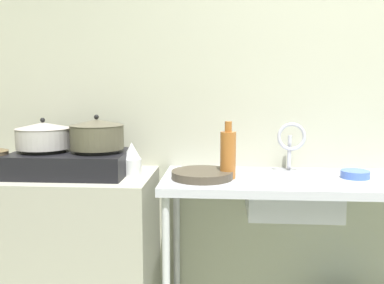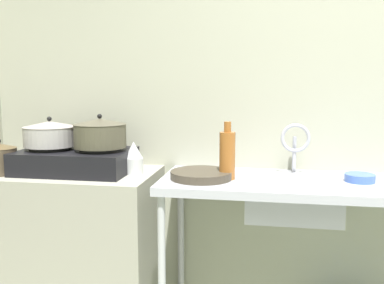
{
  "view_description": "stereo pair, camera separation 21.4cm",
  "coord_description": "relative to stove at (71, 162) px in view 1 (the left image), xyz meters",
  "views": [
    {
      "loc": [
        -0.88,
        -0.91,
        1.36
      ],
      "look_at": [
        -1.04,
        1.2,
        1.07
      ],
      "focal_mm": 41.25,
      "sensor_mm": 36.0,
      "label": 1
    },
    {
      "loc": [
        -0.67,
        -0.88,
        1.36
      ],
      "look_at": [
        -1.04,
        1.2,
        1.07
      ],
      "focal_mm": 41.25,
      "sensor_mm": 36.0,
      "label": 2
    }
  ],
  "objects": [
    {
      "name": "faucet",
      "position": [
        1.1,
        0.15,
        0.11
      ],
      "size": [
        0.15,
        0.08,
        0.26
      ],
      "color": "#A9AAB7",
      "rests_on": "counter_sink"
    },
    {
      "name": "stove",
      "position": [
        0.0,
        0.0,
        0.0
      ],
      "size": [
        0.57,
        0.37,
        0.13
      ],
      "color": "black",
      "rests_on": "counter_concrete"
    },
    {
      "name": "counter_concrete",
      "position": [
        -0.05,
        0.0,
        -0.51
      ],
      "size": [
        0.9,
        0.52,
        0.9
      ],
      "primitive_type": "cube",
      "color": "gray",
      "rests_on": "ground"
    },
    {
      "name": "pot_on_left_burner",
      "position": [
        -0.14,
        -0.0,
        0.14
      ],
      "size": [
        0.27,
        0.27,
        0.15
      ],
      "color": "#9C9795",
      "rests_on": "stove"
    },
    {
      "name": "frying_pan",
      "position": [
        0.66,
        -0.04,
        -0.04
      ],
      "size": [
        0.3,
        0.3,
        0.04
      ],
      "primitive_type": "cylinder",
      "color": "#3E372B",
      "rests_on": "counter_sink"
    },
    {
      "name": "percolator",
      "position": [
        0.3,
        0.02,
        0.02
      ],
      "size": [
        0.1,
        0.1,
        0.16
      ],
      "color": "silver",
      "rests_on": "counter_concrete"
    },
    {
      "name": "pot_on_right_burner",
      "position": [
        0.14,
        0.0,
        0.14
      ],
      "size": [
        0.27,
        0.27,
        0.17
      ],
      "color": "#474434",
      "rests_on": "stove"
    },
    {
      "name": "sink_basin",
      "position": [
        1.09,
        -0.0,
        -0.15
      ],
      "size": [
        0.43,
        0.35,
        0.17
      ],
      "primitive_type": "cube",
      "color": "#A9AAB7",
      "rests_on": "counter_sink"
    },
    {
      "name": "small_bowl_on_drainboard",
      "position": [
        1.4,
        0.02,
        -0.04
      ],
      "size": [
        0.14,
        0.14,
        0.04
      ],
      "primitive_type": "cylinder",
      "color": "#3F60B5",
      "rests_on": "counter_sink"
    },
    {
      "name": "counter_sink",
      "position": [
        1.33,
        0.0,
        -0.13
      ],
      "size": [
        1.73,
        0.52,
        0.9
      ],
      "color": "#A9AAB7",
      "rests_on": "ground"
    },
    {
      "name": "bottle_by_sink",
      "position": [
        0.78,
        -0.03,
        0.06
      ],
      "size": [
        0.08,
        0.08,
        0.28
      ],
      "color": "#955623",
      "rests_on": "counter_sink"
    }
  ]
}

